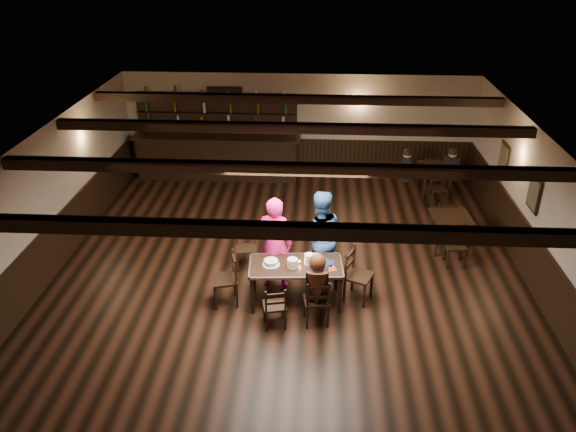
# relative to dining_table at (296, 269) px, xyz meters

# --- Properties ---
(ground) EXTENTS (10.00, 10.00, 0.00)m
(ground) POSITION_rel_dining_table_xyz_m (-0.17, 0.83, -0.67)
(ground) COLOR black
(ground) RESTS_ON ground
(room_shell) EXTENTS (9.02, 10.02, 2.71)m
(room_shell) POSITION_rel_dining_table_xyz_m (-0.16, 0.87, 1.07)
(room_shell) COLOR beige
(room_shell) RESTS_ON ground
(dining_table) EXTENTS (1.66, 0.91, 0.75)m
(dining_table) POSITION_rel_dining_table_xyz_m (0.00, 0.00, 0.00)
(dining_table) COLOR black
(dining_table) RESTS_ON ground
(chair_near_left) EXTENTS (0.43, 0.42, 0.78)m
(chair_near_left) POSITION_rel_dining_table_xyz_m (-0.30, -0.77, -0.22)
(chair_near_left) COLOR black
(chair_near_left) RESTS_ON ground
(chair_near_right) EXTENTS (0.46, 0.45, 0.87)m
(chair_near_right) POSITION_rel_dining_table_xyz_m (0.38, -0.65, -0.17)
(chair_near_right) COLOR black
(chair_near_right) RESTS_ON ground
(chair_end_left) EXTENTS (0.52, 0.53, 0.95)m
(chair_end_left) POSITION_rel_dining_table_xyz_m (-1.15, -0.09, -0.12)
(chair_end_left) COLOR black
(chair_end_left) RESTS_ON ground
(chair_end_right) EXTENTS (0.58, 0.59, 0.97)m
(chair_end_right) POSITION_rel_dining_table_xyz_m (1.03, 0.15, -0.11)
(chair_end_right) COLOR black
(chair_end_right) RESTS_ON ground
(chair_far_pushed) EXTENTS (0.44, 0.42, 0.84)m
(chair_far_pushed) POSITION_rel_dining_table_xyz_m (-1.01, 1.13, -0.19)
(chair_far_pushed) COLOR black
(chair_far_pushed) RESTS_ON ground
(woman_pink) EXTENTS (0.71, 0.52, 1.79)m
(woman_pink) POSITION_rel_dining_table_xyz_m (-0.40, 0.48, 0.22)
(woman_pink) COLOR #FF2C75
(woman_pink) RESTS_ON ground
(man_blue) EXTENTS (1.02, 0.88, 1.80)m
(man_blue) POSITION_rel_dining_table_xyz_m (0.39, 0.75, 0.22)
(man_blue) COLOR navy
(man_blue) RESTS_ON ground
(seated_person) EXTENTS (0.37, 0.55, 0.90)m
(seated_person) POSITION_rel_dining_table_xyz_m (0.37, -0.60, 0.19)
(seated_person) COLOR black
(seated_person) RESTS_ON ground
(cake) EXTENTS (0.30, 0.30, 0.10)m
(cake) POSITION_rel_dining_table_xyz_m (-0.43, -0.02, 0.12)
(cake) COLOR white
(cake) RESTS_ON dining_table
(plate_stack_a) EXTENTS (0.18, 0.18, 0.17)m
(plate_stack_a) POSITION_rel_dining_table_xyz_m (-0.06, -0.08, 0.16)
(plate_stack_a) COLOR white
(plate_stack_a) RESTS_ON dining_table
(plate_stack_b) EXTENTS (0.16, 0.16, 0.19)m
(plate_stack_b) POSITION_rel_dining_table_xyz_m (0.22, 0.04, 0.17)
(plate_stack_b) COLOR white
(plate_stack_b) RESTS_ON dining_table
(tea_light) EXTENTS (0.05, 0.05, 0.06)m
(tea_light) POSITION_rel_dining_table_xyz_m (0.06, 0.05, 0.10)
(tea_light) COLOR #A5A8AD
(tea_light) RESTS_ON dining_table
(salt_shaker) EXTENTS (0.03, 0.03, 0.08)m
(salt_shaker) POSITION_rel_dining_table_xyz_m (0.38, -0.04, 0.12)
(salt_shaker) COLOR silver
(salt_shaker) RESTS_ON dining_table
(pepper_shaker) EXTENTS (0.04, 0.04, 0.10)m
(pepper_shaker) POSITION_rel_dining_table_xyz_m (0.39, -0.08, 0.13)
(pepper_shaker) COLOR #A5A8AD
(pepper_shaker) RESTS_ON dining_table
(drink_glass) EXTENTS (0.07, 0.07, 0.12)m
(drink_glass) POSITION_rel_dining_table_xyz_m (0.35, 0.19, 0.14)
(drink_glass) COLOR silver
(drink_glass) RESTS_ON dining_table
(menu_red) EXTENTS (0.32, 0.27, 0.00)m
(menu_red) POSITION_rel_dining_table_xyz_m (0.55, -0.10, 0.08)
(menu_red) COLOR #9E2E11
(menu_red) RESTS_ON dining_table
(menu_blue) EXTENTS (0.37, 0.31, 0.00)m
(menu_blue) POSITION_rel_dining_table_xyz_m (0.49, 0.11, 0.08)
(menu_blue) COLOR #102050
(menu_blue) RESTS_ON dining_table
(bar_counter) EXTENTS (4.34, 0.70, 2.20)m
(bar_counter) POSITION_rel_dining_table_xyz_m (-2.30, 5.55, 0.05)
(bar_counter) COLOR black
(bar_counter) RESTS_ON ground
(back_table_a) EXTENTS (0.81, 0.81, 0.75)m
(back_table_a) POSITION_rel_dining_table_xyz_m (3.05, 2.03, -0.03)
(back_table_a) COLOR black
(back_table_a) RESTS_ON ground
(back_table_b) EXTENTS (0.81, 0.81, 0.75)m
(back_table_b) POSITION_rel_dining_table_xyz_m (3.21, 4.77, -0.03)
(back_table_b) COLOR black
(back_table_b) RESTS_ON ground
(bg_patron_left) EXTENTS (0.30, 0.41, 0.78)m
(bg_patron_left) POSITION_rel_dining_table_xyz_m (2.47, 4.54, 0.18)
(bg_patron_left) COLOR black
(bg_patron_left) RESTS_ON ground
(bg_patron_right) EXTENTS (0.32, 0.43, 0.79)m
(bg_patron_right) POSITION_rel_dining_table_xyz_m (3.56, 4.63, 0.19)
(bg_patron_right) COLOR black
(bg_patron_right) RESTS_ON ground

